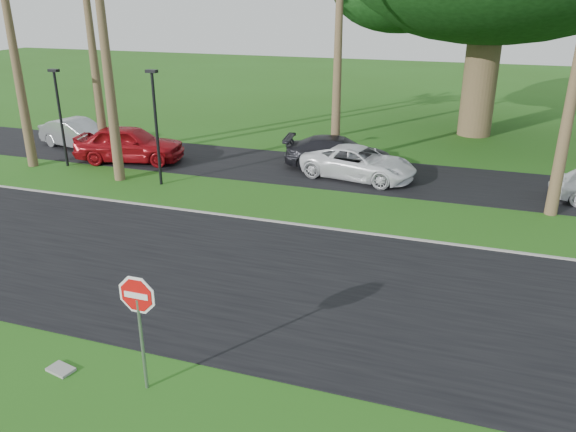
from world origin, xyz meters
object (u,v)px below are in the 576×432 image
Objects in this scene: car_silver at (78,134)px; car_red at (130,144)px; car_dark at (338,153)px; stop_sign_near at (139,310)px; car_minivan at (359,163)px.

car_silver is 4.20m from car_red.
car_dark is at bearing -73.63° from car_silver.
stop_sign_near is 14.97m from car_minivan.
car_red is 1.03× the size of car_minivan.
car_red reaches higher than car_dark.
car_dark is 1.69m from car_minivan.
car_silver is at bearing 85.25° from car_dark.
car_silver is (-13.58, 15.38, -1.05)m from stop_sign_near.
car_dark is (13.47, 0.72, -0.02)m from car_silver.
stop_sign_near reaches higher than car_red.
car_silver reaches higher than car_minivan.
car_silver is 0.90× the size of car_minivan.
stop_sign_near is at bearing -173.61° from car_minivan.
stop_sign_near is 0.54× the size of car_minivan.
stop_sign_near reaches higher than car_silver.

